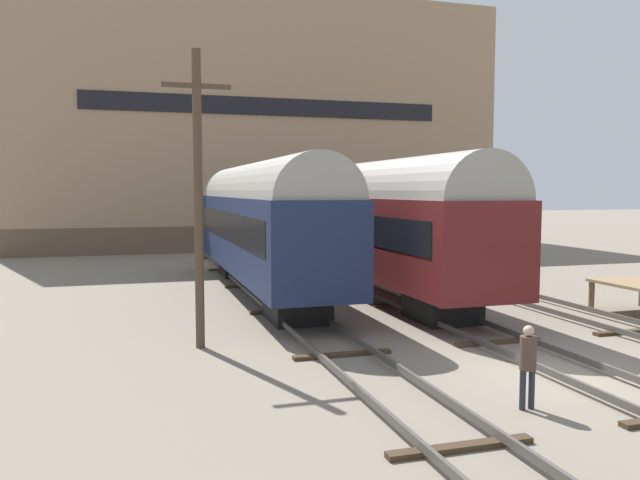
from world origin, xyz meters
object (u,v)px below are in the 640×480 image
Objects in this scene: train_car_navy at (262,219)px; person_worker at (528,359)px; train_car_maroon at (378,219)px; utility_pole at (198,195)px.

person_worker is at bearing -81.67° from train_car_navy.
train_car_maroon reaches higher than train_car_navy.
person_worker is 9.20m from utility_pole.
train_car_navy is 9.01m from utility_pole.
train_car_maroon is at bearing -17.56° from train_car_navy.
train_car_navy is 2.18× the size of utility_pole.
person_worker is (-2.35, -13.49, -2.07)m from train_car_maroon.
utility_pole reaches higher than person_worker.
train_car_maroon is at bearing 40.90° from utility_pole.
train_car_maroon is (4.53, -1.44, 0.00)m from train_car_navy.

